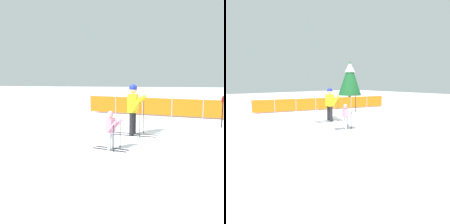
{
  "view_description": "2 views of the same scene",
  "coord_description": "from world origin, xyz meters",
  "views": [
    {
      "loc": [
        0.09,
        -10.25,
        2.31
      ],
      "look_at": [
        -0.82,
        -1.54,
        1.02
      ],
      "focal_mm": 45.0,
      "sensor_mm": 36.0,
      "label": 1
    },
    {
      "loc": [
        -7.39,
        -9.75,
        2.21
      ],
      "look_at": [
        -0.68,
        -1.54,
        0.69
      ],
      "focal_mm": 35.0,
      "sensor_mm": 36.0,
      "label": 2
    }
  ],
  "objects": [
    {
      "name": "ground_plane",
      "position": [
        0.0,
        0.0,
        0.0
      ],
      "size": [
        60.0,
        60.0,
        0.0
      ],
      "primitive_type": "plane",
      "color": "white"
    },
    {
      "name": "skier_child",
      "position": [
        -0.78,
        -2.22,
        0.67
      ],
      "size": [
        1.1,
        0.63,
        1.15
      ],
      "rotation": [
        0.0,
        0.0,
        -0.34
      ],
      "color": "black",
      "rests_on": "ground_plane"
    },
    {
      "name": "trail_marker",
      "position": [
        3.38,
        1.46,
        0.81
      ],
      "size": [
        0.18,
        0.24,
        1.31
      ],
      "color": "black",
      "rests_on": "ground_plane"
    },
    {
      "name": "safety_fence",
      "position": [
        2.35,
        3.73,
        0.51
      ],
      "size": [
        10.2,
        2.73,
        1.01
      ],
      "rotation": [
        0.0,
        0.0,
        -0.26
      ],
      "color": "gray",
      "rests_on": "ground_plane"
    },
    {
      "name": "skier_adult",
      "position": [
        -0.19,
        -0.25,
        1.09
      ],
      "size": [
        1.78,
        0.85,
        1.84
      ],
      "rotation": [
        0.0,
        0.0,
        -0.2
      ],
      "color": "black",
      "rests_on": "ground_plane"
    }
  ]
}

